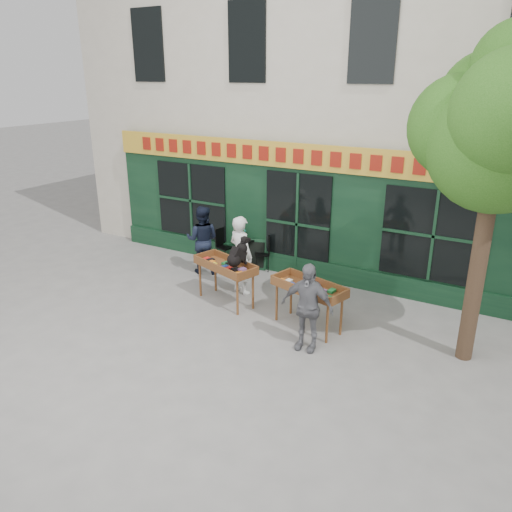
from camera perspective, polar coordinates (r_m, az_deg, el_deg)
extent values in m
plane|color=slate|center=(10.82, -0.73, -6.24)|extent=(80.00, 80.00, 0.00)
cube|color=beige|center=(15.17, 11.52, 20.49)|extent=(14.00, 7.00, 10.00)
cube|color=black|center=(12.27, 4.98, 4.90)|extent=(11.00, 0.16, 3.20)
cube|color=gold|center=(11.87, 4.94, 11.30)|extent=(11.00, 0.06, 0.60)
cube|color=maroon|center=(11.84, 4.86, 11.28)|extent=(9.60, 0.03, 0.34)
cube|color=black|center=(12.61, 4.61, -1.13)|extent=(11.00, 0.10, 0.50)
cube|color=black|center=(12.25, 4.75, 3.67)|extent=(1.70, 0.05, 2.50)
cube|color=black|center=(13.80, -7.39, 6.31)|extent=(2.20, 0.05, 2.00)
cube|color=black|center=(11.29, 19.64, 2.16)|extent=(2.20, 0.05, 2.00)
cylinder|color=#382619|center=(9.18, 24.08, -0.82)|extent=(0.28, 0.28, 3.60)
sphere|color=#1E4F12|center=(8.73, 25.96, 11.54)|extent=(2.20, 2.20, 2.20)
sphere|color=#1E4F12|center=(8.97, 22.39, 13.51)|extent=(1.70, 1.70, 1.70)
sphere|color=#1E4F12|center=(9.31, 24.99, 15.84)|extent=(1.60, 1.60, 1.60)
cylinder|color=brown|center=(11.42, -6.40, -2.71)|extent=(0.05, 0.05, 0.80)
cylinder|color=brown|center=(10.48, -2.14, -4.76)|extent=(0.05, 0.05, 0.80)
cylinder|color=brown|center=(11.66, -4.66, -2.15)|extent=(0.05, 0.05, 0.80)
cylinder|color=brown|center=(10.74, -0.35, -4.09)|extent=(0.05, 0.05, 0.80)
cube|color=brown|center=(10.90, -3.51, -1.36)|extent=(1.61, 1.01, 0.05)
cube|color=brown|center=(10.71, -4.72, -1.35)|extent=(1.44, 0.49, 0.18)
cube|color=brown|center=(11.05, -2.36, -0.60)|extent=(1.44, 0.49, 0.18)
cube|color=brown|center=(10.88, -3.52, -1.07)|extent=(1.36, 0.77, 0.06)
imported|color=silver|center=(11.38, -1.74, 0.13)|extent=(0.77, 0.62, 1.83)
cylinder|color=brown|center=(10.26, 2.38, -5.32)|extent=(0.05, 0.05, 0.80)
cylinder|color=brown|center=(9.52, 8.13, -7.68)|extent=(0.05, 0.05, 0.80)
cylinder|color=brown|center=(10.56, 4.02, -4.59)|extent=(0.05, 0.05, 0.80)
cylinder|color=brown|center=(9.84, 9.71, -6.81)|extent=(0.05, 0.05, 0.80)
cube|color=brown|center=(9.85, 6.05, -3.87)|extent=(1.60, 0.97, 0.05)
cube|color=brown|center=(9.61, 4.96, -3.93)|extent=(1.45, 0.45, 0.18)
cube|color=brown|center=(10.03, 7.13, -2.97)|extent=(1.45, 0.45, 0.18)
cube|color=brown|center=(9.83, 6.06, -3.55)|extent=(1.36, 0.74, 0.06)
imported|color=slate|center=(9.11, 5.86, -5.80)|extent=(1.01, 0.48, 1.68)
cylinder|color=black|center=(13.24, -1.39, -1.08)|extent=(0.36, 0.36, 0.03)
cylinder|color=black|center=(13.11, -1.41, 0.39)|extent=(0.04, 0.04, 0.72)
cylinder|color=black|center=(12.99, -1.42, 1.92)|extent=(0.60, 0.60, 0.03)
cube|color=black|center=(13.32, -3.55, 1.00)|extent=(0.43, 0.43, 0.03)
cube|color=black|center=(13.36, -4.08, 2.17)|extent=(0.11, 0.36, 0.50)
cylinder|color=black|center=(13.20, -3.55, -0.25)|extent=(0.02, 0.02, 0.44)
cylinder|color=black|center=(13.39, -2.63, 0.08)|extent=(0.02, 0.02, 0.44)
cylinder|color=black|center=(13.41, -4.44, 0.06)|extent=(0.02, 0.02, 0.44)
cylinder|color=black|center=(13.60, -3.51, 0.38)|extent=(0.02, 0.02, 0.44)
cube|color=black|center=(12.83, 0.70, 0.27)|extent=(0.50, 0.50, 0.03)
cube|color=black|center=(12.75, 1.46, 1.33)|extent=(0.22, 0.32, 0.50)
cylinder|color=black|center=(13.04, 0.00, -0.47)|extent=(0.02, 0.02, 0.44)
cylinder|color=black|center=(12.76, 0.05, -0.94)|extent=(0.02, 0.02, 0.44)
cylinder|color=black|center=(13.05, 1.32, -0.45)|extent=(0.02, 0.02, 0.44)
cylinder|color=black|center=(12.77, 1.39, -0.92)|extent=(0.02, 0.02, 0.44)
imported|color=gray|center=(12.94, -1.43, 2.55)|extent=(0.15, 0.10, 0.27)
imported|color=black|center=(12.65, -6.14, 1.87)|extent=(1.03, 0.93, 1.74)
cube|color=black|center=(12.93, -0.02, 0.20)|extent=(0.59, 0.32, 0.79)
cube|color=black|center=(12.91, -0.06, 0.17)|extent=(0.49, 0.28, 0.65)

